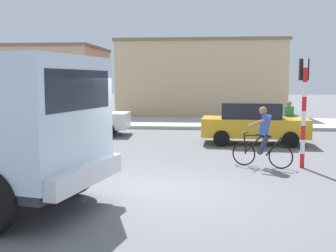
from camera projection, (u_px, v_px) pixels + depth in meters
The scene contains 9 objects.
ground_plane at pixel (165, 193), 8.98m from camera, with size 120.00×120.00×0.00m, color slate.
sidewalk_far at pixel (190, 123), 22.81m from camera, with size 80.00×5.00×0.16m, color #ADADA8.
cyclist at pixel (263, 137), 11.59m from camera, with size 1.63×0.73×1.72m.
traffic_light_pole at pixel (304, 94), 11.45m from camera, with size 0.24×0.43×3.20m.
car_red_near at pixel (253, 123), 15.85m from camera, with size 4.08×2.04×1.60m.
car_white_mid at pixel (83, 117), 18.46m from camera, with size 4.08×2.03×1.60m.
pedestrian_near_kerb at pixel (289, 120), 16.54m from camera, with size 0.34×0.22×1.62m.
building_corner_left at pixel (45, 80), 30.18m from camera, with size 8.39×7.15×4.81m.
building_mid_block at pixel (201, 79), 29.18m from camera, with size 10.98×7.80×5.05m.
Camera 1 is at (0.88, -8.71, 2.48)m, focal length 44.01 mm.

